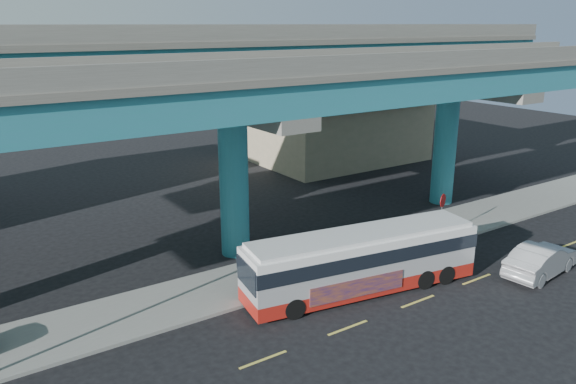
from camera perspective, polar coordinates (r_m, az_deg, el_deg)
ground at (r=23.55m, az=5.62°, el=-13.27°), size 120.00×120.00×0.00m
sidewalk at (r=27.46m, az=-1.75°, el=-8.41°), size 70.00×4.00×0.15m
lane_markings at (r=23.35m, az=6.10°, el=-13.55°), size 58.00×0.12×0.01m
viaduct at (r=28.10m, az=-5.93°, el=11.34°), size 52.00×12.40×11.70m
building_beige at (r=50.27m, az=4.98°, el=7.26°), size 14.00×10.23×7.00m
transit_bus at (r=25.71m, az=7.55°, el=-6.74°), size 11.36×4.18×2.86m
sedan at (r=30.00m, az=24.33°, el=-6.28°), size 2.73×5.09×1.55m
stop_sign at (r=32.32m, az=15.41°, el=-1.39°), size 0.75×0.28×2.59m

